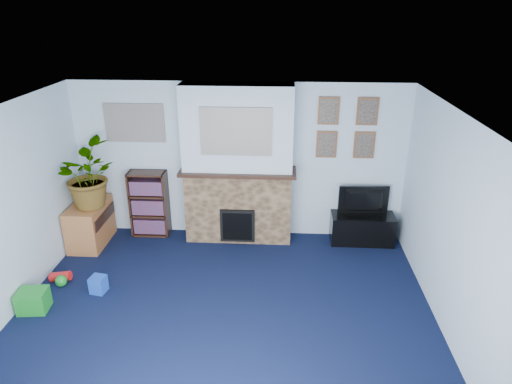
# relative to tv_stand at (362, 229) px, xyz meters

# --- Properties ---
(floor) EXTENTS (5.00, 4.50, 0.01)m
(floor) POSITION_rel_tv_stand_xyz_m (-1.90, -2.03, -0.23)
(floor) COLOR black
(floor) RESTS_ON ground
(ceiling) EXTENTS (5.00, 4.50, 0.01)m
(ceiling) POSITION_rel_tv_stand_xyz_m (-1.90, -2.03, 2.17)
(ceiling) COLOR white
(ceiling) RESTS_ON wall_back
(wall_back) EXTENTS (5.00, 0.04, 2.40)m
(wall_back) POSITION_rel_tv_stand_xyz_m (-1.90, 0.22, 0.97)
(wall_back) COLOR silver
(wall_back) RESTS_ON ground
(wall_right) EXTENTS (0.04, 4.50, 2.40)m
(wall_right) POSITION_rel_tv_stand_xyz_m (0.60, -2.03, 0.97)
(wall_right) COLOR silver
(wall_right) RESTS_ON ground
(chimney_breast) EXTENTS (1.72, 0.50, 2.40)m
(chimney_breast) POSITION_rel_tv_stand_xyz_m (-1.90, 0.02, 0.96)
(chimney_breast) COLOR brown
(chimney_breast) RESTS_ON ground
(collage_main) EXTENTS (1.00, 0.03, 0.68)m
(collage_main) POSITION_rel_tv_stand_xyz_m (-1.90, -0.19, 1.55)
(collage_main) COLOR gray
(collage_main) RESTS_ON chimney_breast
(collage_left) EXTENTS (0.90, 0.03, 0.58)m
(collage_left) POSITION_rel_tv_stand_xyz_m (-3.45, 0.21, 1.55)
(collage_left) COLOR gray
(collage_left) RESTS_ON wall_back
(portrait_tl) EXTENTS (0.30, 0.03, 0.40)m
(portrait_tl) POSITION_rel_tv_stand_xyz_m (-0.60, 0.20, 1.77)
(portrait_tl) COLOR brown
(portrait_tl) RESTS_ON wall_back
(portrait_tr) EXTENTS (0.30, 0.03, 0.40)m
(portrait_tr) POSITION_rel_tv_stand_xyz_m (-0.05, 0.20, 1.77)
(portrait_tr) COLOR brown
(portrait_tr) RESTS_ON wall_back
(portrait_bl) EXTENTS (0.30, 0.03, 0.40)m
(portrait_bl) POSITION_rel_tv_stand_xyz_m (-0.60, 0.20, 1.27)
(portrait_bl) COLOR brown
(portrait_bl) RESTS_ON wall_back
(portrait_br) EXTENTS (0.30, 0.03, 0.40)m
(portrait_br) POSITION_rel_tv_stand_xyz_m (-0.05, 0.20, 1.27)
(portrait_br) COLOR brown
(portrait_br) RESTS_ON wall_back
(tv_stand) EXTENTS (0.95, 0.40, 0.45)m
(tv_stand) POSITION_rel_tv_stand_xyz_m (0.00, 0.00, 0.00)
(tv_stand) COLOR black
(tv_stand) RESTS_ON ground
(television) EXTENTS (0.76, 0.14, 0.44)m
(television) POSITION_rel_tv_stand_xyz_m (0.00, 0.02, 0.44)
(television) COLOR black
(television) RESTS_ON tv_stand
(bookshelf) EXTENTS (0.58, 0.28, 1.05)m
(bookshelf) POSITION_rel_tv_stand_xyz_m (-3.31, 0.08, 0.28)
(bookshelf) COLOR black
(bookshelf) RESTS_ON ground
(sideboard) EXTENTS (0.47, 0.84, 0.65)m
(sideboard) POSITION_rel_tv_stand_xyz_m (-4.14, -0.28, 0.12)
(sideboard) COLOR #AD6737
(sideboard) RESTS_ON ground
(potted_plant) EXTENTS (1.12, 1.15, 0.97)m
(potted_plant) POSITION_rel_tv_stand_xyz_m (-4.09, -0.33, 0.91)
(potted_plant) COLOR #26661E
(potted_plant) RESTS_ON sideboard
(mantel_clock) EXTENTS (0.10, 0.06, 0.15)m
(mantel_clock) POSITION_rel_tv_stand_xyz_m (-1.91, -0.03, 1.00)
(mantel_clock) COLOR gold
(mantel_clock) RESTS_ON chimney_breast
(mantel_candle) EXTENTS (0.05, 0.05, 0.16)m
(mantel_candle) POSITION_rel_tv_stand_xyz_m (-1.53, -0.03, 1.01)
(mantel_candle) COLOR #B2BFC6
(mantel_candle) RESTS_ON chimney_breast
(mantel_teddy) EXTENTS (0.14, 0.14, 0.14)m
(mantel_teddy) POSITION_rel_tv_stand_xyz_m (-2.37, -0.03, 0.99)
(mantel_teddy) COLOR gray
(mantel_teddy) RESTS_ON chimney_breast
(mantel_can) EXTENTS (0.06, 0.06, 0.11)m
(mantel_can) POSITION_rel_tv_stand_xyz_m (-1.19, -0.03, 0.99)
(mantel_can) COLOR blue
(mantel_can) RESTS_ON chimney_breast
(green_crate) EXTENTS (0.36, 0.30, 0.27)m
(green_crate) POSITION_rel_tv_stand_xyz_m (-4.20, -1.94, -0.08)
(green_crate) COLOR #198C26
(green_crate) RESTS_ON ground
(toy_ball) EXTENTS (0.15, 0.15, 0.15)m
(toy_ball) POSITION_rel_tv_stand_xyz_m (-4.10, -1.44, -0.14)
(toy_ball) COLOR #198C26
(toy_ball) RESTS_ON ground
(toy_block) EXTENTS (0.21, 0.21, 0.22)m
(toy_block) POSITION_rel_tv_stand_xyz_m (-3.56, -1.53, -0.12)
(toy_block) COLOR blue
(toy_block) RESTS_ON ground
(toy_tube) EXTENTS (0.29, 0.13, 0.16)m
(toy_tube) POSITION_rel_tv_stand_xyz_m (-4.16, -1.33, -0.15)
(toy_tube) COLOR red
(toy_tube) RESTS_ON ground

